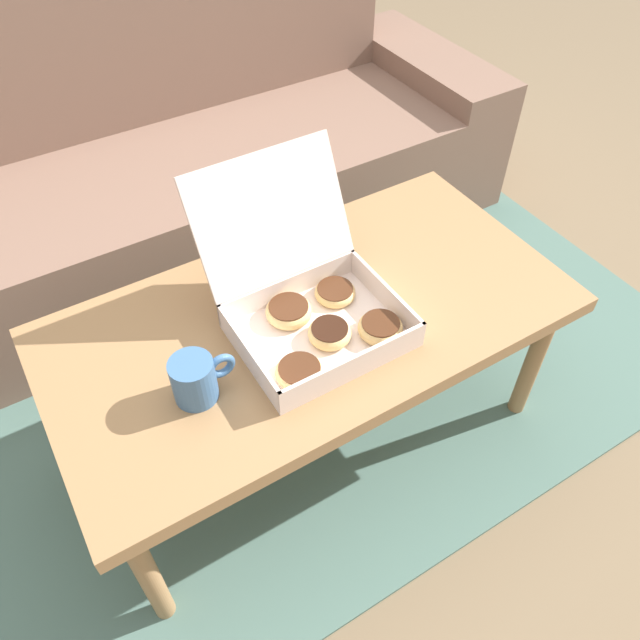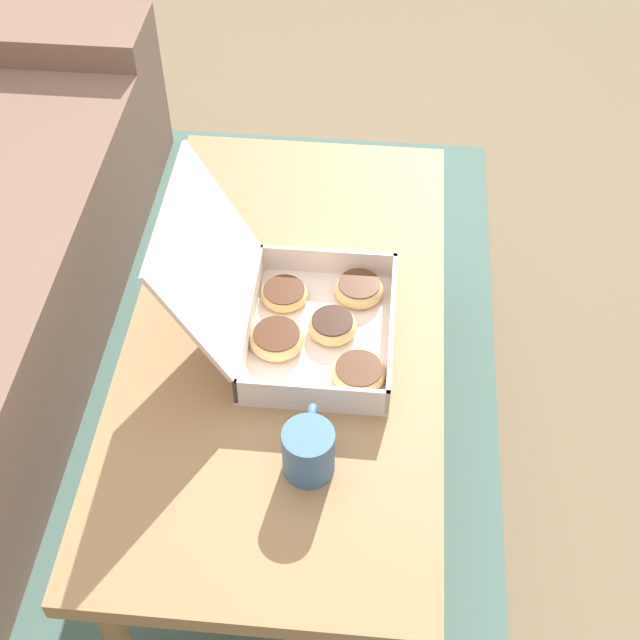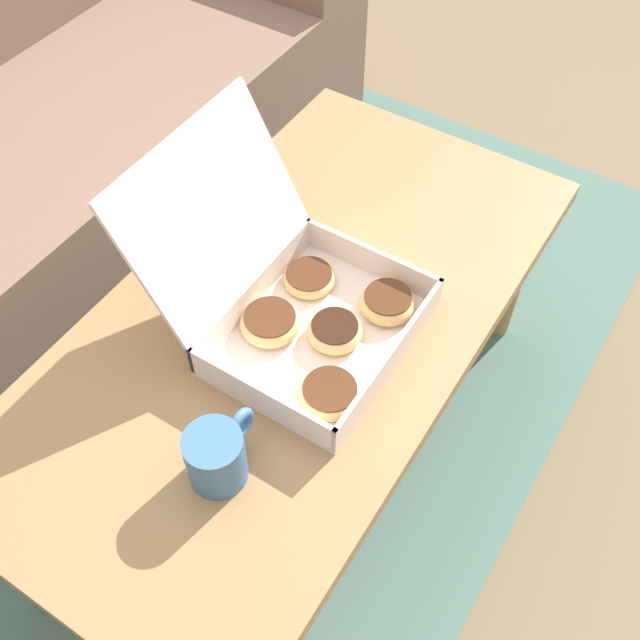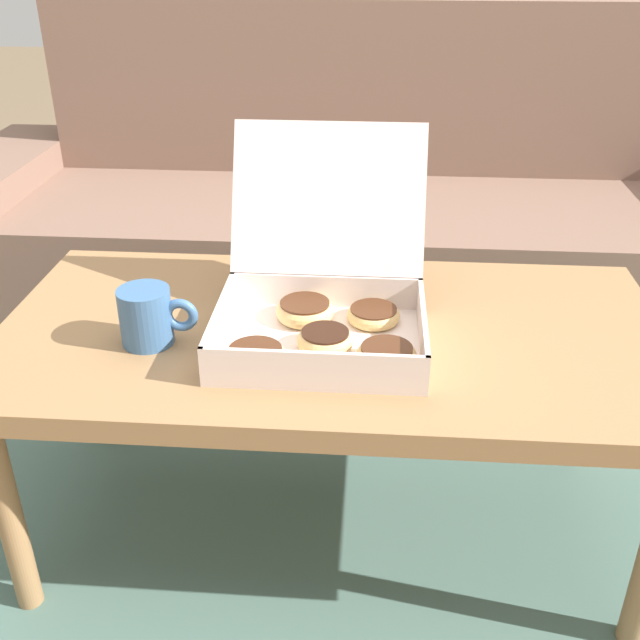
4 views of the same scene
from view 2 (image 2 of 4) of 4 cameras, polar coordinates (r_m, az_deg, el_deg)
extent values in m
plane|color=#756047|center=(2.09, -6.18, -8.60)|extent=(12.00, 12.00, 0.00)
cube|color=#4C6B60|center=(2.16, -14.13, -7.71)|extent=(2.41, 1.87, 0.01)
cube|color=#7A5B4C|center=(2.82, -18.20, 13.58)|extent=(0.24, 0.76, 0.49)
cube|color=#997047|center=(1.72, -2.17, -0.99)|extent=(1.17, 0.60, 0.04)
cylinder|color=#997047|center=(2.24, 5.73, 4.86)|extent=(0.04, 0.04, 0.42)
cylinder|color=#997047|center=(1.69, -12.79, -19.24)|extent=(0.04, 0.04, 0.42)
cylinder|color=#997047|center=(2.28, -6.50, 5.62)|extent=(0.04, 0.04, 0.42)
cube|color=silver|center=(1.69, 0.00, -1.04)|extent=(0.35, 0.27, 0.01)
cube|color=silver|center=(1.66, 4.58, -0.59)|extent=(0.35, 0.01, 0.06)
cube|color=silver|center=(1.67, -4.53, 0.03)|extent=(0.35, 0.01, 0.06)
cube|color=silver|center=(1.55, -0.57, -4.93)|extent=(0.01, 0.27, 0.06)
cube|color=silver|center=(1.78, 0.50, 3.78)|extent=(0.01, 0.27, 0.06)
cube|color=silver|center=(1.57, -7.22, 3.89)|extent=(0.35, 0.13, 0.25)
torus|color=#E5BC75|center=(1.68, 0.79, -0.38)|extent=(0.09, 0.09, 0.03)
cylinder|color=black|center=(1.67, 0.80, -0.16)|extent=(0.08, 0.08, 0.01)
torus|color=#E5BC75|center=(1.74, -2.31, 1.68)|extent=(0.09, 0.09, 0.03)
cylinder|color=#472614|center=(1.73, -2.32, 1.86)|extent=(0.08, 0.08, 0.01)
torus|color=#E5BC75|center=(1.65, -2.79, -1.24)|extent=(0.10, 0.10, 0.03)
cylinder|color=#472614|center=(1.65, -2.80, -1.01)|extent=(0.09, 0.09, 0.02)
torus|color=#E5BC75|center=(1.61, 2.50, -3.39)|extent=(0.10, 0.10, 0.03)
cylinder|color=#472614|center=(1.60, 2.51, -3.20)|extent=(0.09, 0.09, 0.01)
torus|color=#E5BC75|center=(1.74, 2.51, 1.98)|extent=(0.10, 0.10, 0.03)
cylinder|color=#472614|center=(1.73, 2.52, 2.21)|extent=(0.08, 0.08, 0.02)
cylinder|color=#3D6693|center=(1.47, -0.74, -8.43)|extent=(0.09, 0.09, 0.10)
torus|color=#3D6693|center=(1.50, -0.52, -6.46)|extent=(0.06, 0.02, 0.06)
camera|label=1|loc=(0.96, 50.71, 14.37)|focal=35.00mm
camera|label=3|loc=(0.62, 34.79, 13.40)|focal=42.00mm
camera|label=4|loc=(1.66, 41.86, 13.07)|focal=42.00mm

